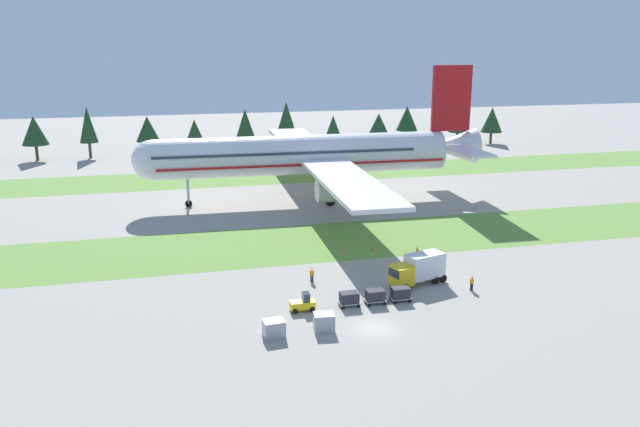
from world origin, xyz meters
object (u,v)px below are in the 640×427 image
(cargo_dolly_second, at_px, (375,295))
(taxiway_marker_1, at_px, (417,249))
(ground_crew_loader, at_px, (472,283))
(uld_container_0, at_px, (274,328))
(cargo_dolly_third, at_px, (400,293))
(catering_truck, at_px, (418,268))
(taxiway_marker_2, at_px, (374,249))
(cargo_dolly_lead, at_px, (349,298))
(taxiway_marker_0, at_px, (344,250))
(baggage_tug, at_px, (303,303))
(uld_container_1, at_px, (324,322))
(ground_crew_marshaller, at_px, (312,274))
(airliner, at_px, (311,154))

(cargo_dolly_second, height_order, taxiway_marker_1, cargo_dolly_second)
(ground_crew_loader, bearing_deg, uld_container_0, -0.18)
(cargo_dolly_third, relative_size, catering_truck, 0.30)
(catering_truck, bearing_deg, cargo_dolly_second, 105.81)
(ground_crew_loader, distance_m, taxiway_marker_2, 17.21)
(cargo_dolly_lead, bearing_deg, taxiway_marker_0, -14.03)
(cargo_dolly_second, distance_m, uld_container_0, 13.06)
(taxiway_marker_1, bearing_deg, ground_crew_loader, -87.94)
(cargo_dolly_lead, distance_m, cargo_dolly_second, 2.90)
(cargo_dolly_lead, height_order, uld_container_0, uld_container_0)
(taxiway_marker_0, height_order, taxiway_marker_2, taxiway_marker_2)
(baggage_tug, distance_m, taxiway_marker_0, 20.02)
(cargo_dolly_third, xyz_separation_m, catering_truck, (3.75, 4.19, 1.03))
(baggage_tug, bearing_deg, catering_truck, -73.97)
(baggage_tug, xyz_separation_m, taxiway_marker_2, (13.41, 16.86, -0.51))
(cargo_dolly_second, bearing_deg, taxiway_marker_0, -4.89)
(uld_container_0, relative_size, taxiway_marker_2, 3.28)
(uld_container_1, bearing_deg, baggage_tug, 100.70)
(cargo_dolly_third, xyz_separation_m, taxiway_marker_0, (-1.39, 17.65, -0.62))
(baggage_tug, height_order, catering_truck, catering_truck)
(cargo_dolly_lead, distance_m, taxiway_marker_0, 18.21)
(cargo_dolly_lead, xyz_separation_m, taxiway_marker_0, (4.41, 17.66, -0.62))
(ground_crew_marshaller, relative_size, ground_crew_loader, 1.00)
(uld_container_0, bearing_deg, airliner, 73.08)
(baggage_tug, relative_size, cargo_dolly_lead, 1.18)
(cargo_dolly_lead, bearing_deg, catering_truck, -66.33)
(baggage_tug, relative_size, ground_crew_marshaller, 1.49)
(cargo_dolly_lead, height_order, ground_crew_loader, ground_crew_loader)
(cargo_dolly_lead, xyz_separation_m, taxiway_marker_1, (14.18, 15.69, -0.59))
(baggage_tug, xyz_separation_m, ground_crew_marshaller, (2.77, 7.84, 0.13))
(ground_crew_loader, relative_size, taxiway_marker_0, 2.88)
(uld_container_0, distance_m, taxiway_marker_1, 31.29)
(cargo_dolly_third, distance_m, taxiway_marker_0, 17.72)
(cargo_dolly_third, distance_m, taxiway_marker_1, 17.80)
(cargo_dolly_third, height_order, taxiway_marker_0, cargo_dolly_third)
(cargo_dolly_second, height_order, taxiway_marker_2, cargo_dolly_second)
(taxiway_marker_1, bearing_deg, cargo_dolly_third, -118.10)
(catering_truck, distance_m, taxiway_marker_2, 12.83)
(ground_crew_loader, xyz_separation_m, taxiway_marker_1, (-0.53, 14.82, -0.61))
(baggage_tug, xyz_separation_m, ground_crew_loader, (19.74, 0.87, 0.13))
(ground_crew_marshaller, relative_size, taxiway_marker_0, 2.88)
(taxiway_marker_1, distance_m, taxiway_marker_2, 5.91)
(uld_container_1, bearing_deg, airliner, 78.21)
(airliner, xyz_separation_m, ground_crew_marshaller, (-8.98, -38.71, -7.43))
(airliner, height_order, taxiway_marker_2, airliner)
(airliner, bearing_deg, cargo_dolly_lead, 173.60)
(cargo_dolly_third, bearing_deg, taxiway_marker_0, 4.50)
(uld_container_1, relative_size, taxiway_marker_2, 3.28)
(taxiway_marker_2, bearing_deg, uld_container_0, -128.21)
(uld_container_0, bearing_deg, cargo_dolly_third, 19.58)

